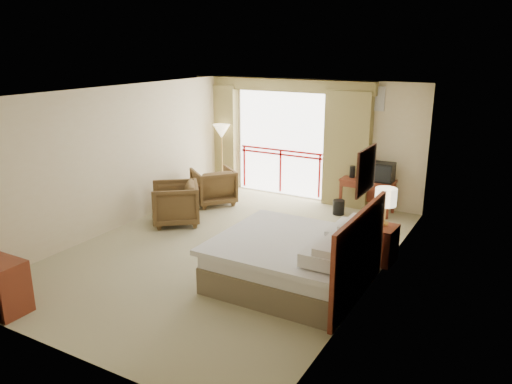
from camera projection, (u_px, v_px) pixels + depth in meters
The scene contains 28 objects.
floor at pixel (231, 250), 8.65m from camera, with size 7.00×7.00×0.00m, color #999268.
ceiling at pixel (229, 92), 7.89m from camera, with size 7.00×7.00×0.00m, color white.
wall_back at pixel (313, 140), 11.19m from camera, with size 5.00×5.00×0.00m, color beige.
wall_front at pixel (56, 245), 5.35m from camera, with size 5.00×5.00×0.00m, color beige.
wall_left at pixel (119, 158), 9.45m from camera, with size 7.00×7.00×0.00m, color beige.
wall_right at pixel (379, 196), 7.09m from camera, with size 7.00×7.00×0.00m, color beige.
balcony_door at pixel (281, 144), 11.59m from camera, with size 2.40×2.40×0.00m, color white.
balcony_railing at pixel (281, 160), 11.69m from camera, with size 2.09×0.03×1.02m.
curtain_left at pixel (219, 136), 12.25m from camera, with size 1.00×0.26×2.50m, color olive.
curtain_right at pixel (347, 150), 10.69m from camera, with size 1.00×0.26×2.50m, color olive.
valance at pixel (280, 85), 11.13m from camera, with size 4.40×0.22×0.28m, color olive.
hvac_vent at pixel (373, 98), 10.27m from camera, with size 0.50×0.04×0.50m, color silver.
bed at pixel (295, 260), 7.34m from camera, with size 2.13×2.06×0.97m.
headboard at pixel (360, 256), 6.81m from camera, with size 0.06×2.10×1.30m, color maroon.
framed_art at pixel (366, 170), 6.46m from camera, with size 0.04×0.72×0.60m.
nightstand at pixel (381, 244), 8.08m from camera, with size 0.43×0.51×0.61m, color maroon.
table_lamp at pixel (386, 198), 7.90m from camera, with size 0.34×0.34×0.61m.
phone at pixel (377, 227), 7.88m from camera, with size 0.17×0.13×0.08m, color black.
desk at pixel (368, 186), 10.47m from camera, with size 1.09×0.53×0.72m.
tv at pixel (383, 172), 10.18m from camera, with size 0.44×0.35×0.40m.
coffee_maker at pixel (352, 172), 10.51m from camera, with size 0.12×0.12×0.25m, color black.
cup at pixel (358, 177), 10.42m from camera, with size 0.06×0.06×0.09m, color white.
wastebasket at pixel (339, 207), 10.41m from camera, with size 0.24×0.24×0.30m, color black.
armchair_far at pixel (214, 203), 11.17m from camera, with size 0.85×0.88×0.80m, color #4B361F.
armchair_near at pixel (176, 223), 9.93m from camera, with size 0.88×0.90×0.82m, color #4B361F.
side_table at pixel (188, 193), 10.70m from camera, with size 0.47×0.47×0.51m.
book at pixel (188, 186), 10.65m from camera, with size 0.17×0.23×0.02m, color white.
floor_lamp at pixel (222, 134), 11.84m from camera, with size 0.41×0.41×1.60m.
Camera 1 is at (4.31, -6.76, 3.42)m, focal length 35.00 mm.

